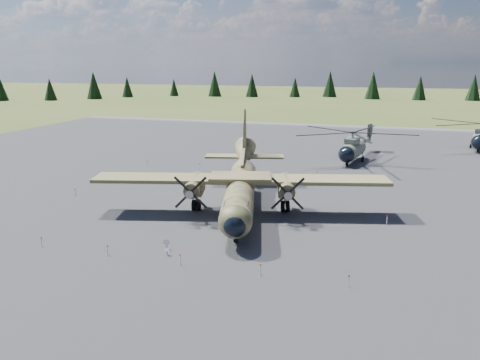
# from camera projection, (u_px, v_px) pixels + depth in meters

# --- Properties ---
(ground) EXTENTS (500.00, 500.00, 0.00)m
(ground) POSITION_uv_depth(u_px,v_px,m) (216.00, 209.00, 47.20)
(ground) COLOR brown
(ground) RESTS_ON ground
(apron) EXTENTS (120.00, 120.00, 0.04)m
(apron) POSITION_uv_depth(u_px,v_px,m) (244.00, 185.00, 56.50)
(apron) COLOR slate
(apron) RESTS_ON ground
(transport_plane) EXTENTS (28.44, 25.46, 9.43)m
(transport_plane) POSITION_uv_depth(u_px,v_px,m) (241.00, 183.00, 46.47)
(transport_plane) COLOR #333D21
(transport_plane) RESTS_ON ground
(helicopter_near) EXTENTS (21.09, 22.63, 4.61)m
(helicopter_near) POSITION_uv_depth(u_px,v_px,m) (353.00, 140.00, 68.52)
(helicopter_near) COLOR slate
(helicopter_near) RESTS_ON ground
(info_placard_left) EXTENTS (0.39, 0.17, 0.61)m
(info_placard_left) POSITION_uv_depth(u_px,v_px,m) (167.00, 250.00, 35.75)
(info_placard_left) COLOR gray
(info_placard_left) RESTS_ON ground
(info_placard_right) EXTENTS (0.52, 0.34, 0.76)m
(info_placard_right) POSITION_uv_depth(u_px,v_px,m) (167.00, 243.00, 36.88)
(info_placard_right) COLOR gray
(info_placard_right) RESTS_ON ground
(barrier_fence) EXTENTS (33.12, 29.62, 0.85)m
(barrier_fence) POSITION_uv_depth(u_px,v_px,m) (211.00, 204.00, 47.13)
(barrier_fence) COLOR silver
(barrier_fence) RESTS_ON ground
(treeline) EXTENTS (339.20, 341.23, 10.98)m
(treeline) POSITION_uv_depth(u_px,v_px,m) (238.00, 146.00, 55.54)
(treeline) COLOR black
(treeline) RESTS_ON ground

